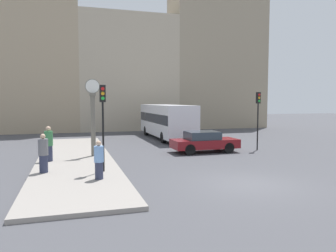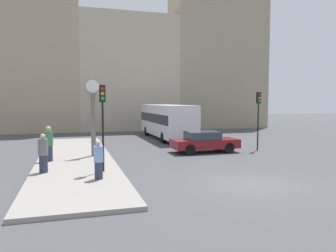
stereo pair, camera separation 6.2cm
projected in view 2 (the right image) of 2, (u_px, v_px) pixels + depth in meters
ground_plane at (249, 184)px, 13.12m from camera, size 120.00×120.00×0.00m
sidewalk_corner at (75, 159)px, 18.43m from camera, size 3.97×19.05×0.16m
building_row at (131, 60)px, 37.70m from camera, size 33.24×5.00×17.21m
sedan_car at (204, 142)px, 21.18m from camera, size 4.27×1.81×1.37m
bus_distant at (167, 119)px, 28.89m from camera, size 2.54×9.71×2.98m
traffic_light_near at (103, 110)px, 14.56m from camera, size 0.26×0.24×3.88m
traffic_light_far at (258, 109)px, 21.98m from camera, size 0.26×0.24×3.92m
street_clock at (93, 117)px, 18.82m from camera, size 0.83×0.34×4.42m
pedestrian_grey_jacket at (43, 154)px, 14.48m from camera, size 0.43×0.43×1.73m
pedestrian_blue_stripe at (99, 160)px, 13.27m from camera, size 0.39×0.39×1.58m
pedestrian_green_hoodie at (49, 144)px, 17.20m from camera, size 0.44×0.44×1.85m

